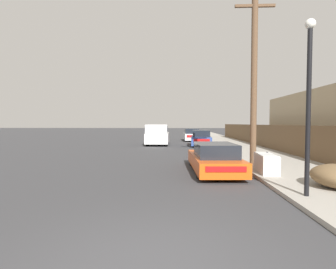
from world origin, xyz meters
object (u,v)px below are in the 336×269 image
parked_sports_car_red (214,159)px  pickup_truck (158,135)px  car_parked_far (191,135)px  street_lamp (309,94)px  discarded_fridge (266,163)px  utility_pole (254,74)px  car_parked_mid (201,139)px

parked_sports_car_red → pickup_truck: pickup_truck is taller
car_parked_far → street_lamp: bearing=-87.1°
discarded_fridge → utility_pole: 4.25m
street_lamp → discarded_fridge: bearing=89.0°
car_parked_mid → discarded_fridge: bearing=-80.4°
discarded_fridge → utility_pole: bearing=93.6°
discarded_fridge → car_parked_far: bearing=100.2°
street_lamp → car_parked_mid: bearing=94.7°
pickup_truck → street_lamp: street_lamp is taller
pickup_truck → utility_pole: 13.71m
discarded_fridge → street_lamp: size_ratio=0.38×
parked_sports_car_red → car_parked_mid: bearing=85.1°
discarded_fridge → car_parked_mid: bearing=100.8°
car_parked_mid → pickup_truck: pickup_truck is taller
street_lamp → utility_pole: bearing=89.0°
parked_sports_car_red → car_parked_mid: size_ratio=1.16×
car_parked_far → street_lamp: 23.47m
car_parked_mid → car_parked_far: 6.86m
car_parked_far → utility_pole: size_ratio=0.54×
car_parked_mid → utility_pole: 11.82m
discarded_fridge → car_parked_mid: 13.18m
car_parked_mid → utility_pole: size_ratio=0.51×
car_parked_mid → car_parked_far: (-0.52, 6.84, 0.01)m
parked_sports_car_red → utility_pole: (1.98, 1.39, 3.69)m
car_parked_mid → street_lamp: 16.66m
car_parked_mid → pickup_truck: 4.11m
parked_sports_car_red → pickup_truck: 13.98m
parked_sports_car_red → utility_pole: 4.42m
car_parked_mid → street_lamp: street_lamp is taller
discarded_fridge → parked_sports_car_red: parked_sports_car_red is taller
discarded_fridge → street_lamp: 4.08m
pickup_truck → car_parked_far: bearing=-121.5°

